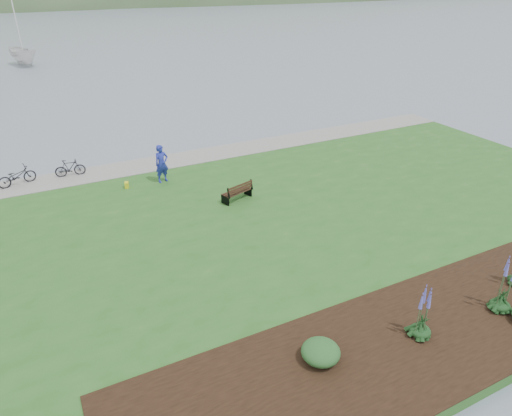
{
  "coord_description": "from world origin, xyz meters",
  "views": [
    {
      "loc": [
        -8.69,
        -16.64,
        9.79
      ],
      "look_at": [
        -1.22,
        -1.97,
        1.3
      ],
      "focal_mm": 32.0,
      "sensor_mm": 36.0,
      "label": 1
    }
  ],
  "objects_px": {
    "person": "(161,161)",
    "sailboat": "(26,66)",
    "park_bench": "(238,191)",
    "bicycle_a": "(17,176)"
  },
  "relations": [
    {
      "from": "person",
      "to": "sailboat",
      "type": "distance_m",
      "value": 41.71
    },
    {
      "from": "bicycle_a",
      "to": "sailboat",
      "type": "height_order",
      "value": "sailboat"
    },
    {
      "from": "bicycle_a",
      "to": "sailboat",
      "type": "distance_m",
      "value": 38.68
    },
    {
      "from": "person",
      "to": "park_bench",
      "type": "bearing_deg",
      "value": -67.24
    },
    {
      "from": "park_bench",
      "to": "sailboat",
      "type": "relative_size",
      "value": 0.06
    },
    {
      "from": "park_bench",
      "to": "sailboat",
      "type": "xyz_separation_m",
      "value": [
        -6.89,
        45.13,
        -0.85
      ]
    },
    {
      "from": "person",
      "to": "sailboat",
      "type": "relative_size",
      "value": 0.09
    },
    {
      "from": "person",
      "to": "bicycle_a",
      "type": "relative_size",
      "value": 1.24
    },
    {
      "from": "park_bench",
      "to": "bicycle_a",
      "type": "bearing_deg",
      "value": 127.16
    },
    {
      "from": "park_bench",
      "to": "person",
      "type": "distance_m",
      "value": 4.48
    }
  ]
}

